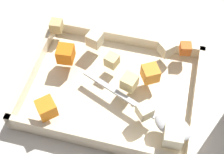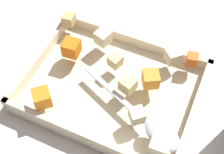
{
  "view_description": "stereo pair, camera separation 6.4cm",
  "coord_description": "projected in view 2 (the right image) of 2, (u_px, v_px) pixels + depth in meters",
  "views": [
    {
      "loc": [
        -0.08,
        0.37,
        0.58
      ],
      "look_at": [
        0.01,
        0.02,
        0.05
      ],
      "focal_mm": 50.97,
      "sensor_mm": 36.0,
      "label": 1
    },
    {
      "loc": [
        -0.14,
        0.35,
        0.58
      ],
      "look_at": [
        0.01,
        0.02,
        0.05
      ],
      "focal_mm": 50.97,
      "sensor_mm": 36.0,
      "label": 2
    }
  ],
  "objects": [
    {
      "name": "potato_chunk_corner_se",
      "position": [
        103.0,
        37.0,
        0.69
      ],
      "size": [
        0.04,
        0.04,
        0.03
      ],
      "primitive_type": "cube",
      "rotation": [
        0.0,
        0.0,
        6.0
      ],
      "color": "beige",
      "rests_on": "baking_dish"
    },
    {
      "name": "baking_dish",
      "position": [
        112.0,
        88.0,
        0.67
      ],
      "size": [
        0.36,
        0.27,
        0.04
      ],
      "color": "beige",
      "rests_on": "ground_plane"
    },
    {
      "name": "potato_chunk_under_handle",
      "position": [
        115.0,
        61.0,
        0.66
      ],
      "size": [
        0.03,
        0.03,
        0.02
      ],
      "primitive_type": "cube",
      "rotation": [
        0.0,
        0.0,
        5.95
      ],
      "color": "#E0CC89",
      "rests_on": "baking_dish"
    },
    {
      "name": "parsnip_chunk_corner_ne",
      "position": [
        173.0,
        56.0,
        0.66
      ],
      "size": [
        0.04,
        0.04,
        0.03
      ],
      "primitive_type": "cube",
      "rotation": [
        0.0,
        0.0,
        2.35
      ],
      "color": "beige",
      "rests_on": "baking_dish"
    },
    {
      "name": "potato_chunk_corner_sw",
      "position": [
        160.0,
        146.0,
        0.55
      ],
      "size": [
        0.04,
        0.04,
        0.03
      ],
      "primitive_type": "cube",
      "rotation": [
        0.0,
        0.0,
        3.19
      ],
      "color": "beige",
      "rests_on": "baking_dish"
    },
    {
      "name": "carrot_chunk_far_right",
      "position": [
        42.0,
        98.0,
        0.6
      ],
      "size": [
        0.05,
        0.05,
        0.03
      ],
      "primitive_type": "cube",
      "rotation": [
        0.0,
        0.0,
        0.75
      ],
      "color": "orange",
      "rests_on": "baking_dish"
    },
    {
      "name": "ground_plane",
      "position": [
        118.0,
        87.0,
        0.69
      ],
      "size": [
        4.0,
        4.0,
        0.0
      ],
      "primitive_type": "plane",
      "color": "beige"
    },
    {
      "name": "potato_chunk_rim_edge",
      "position": [
        128.0,
        85.0,
        0.62
      ],
      "size": [
        0.04,
        0.04,
        0.03
      ],
      "primitive_type": "cube",
      "rotation": [
        0.0,
        0.0,
        2.85
      ],
      "color": "#E0CC89",
      "rests_on": "baking_dish"
    },
    {
      "name": "carrot_chunk_corner_nw",
      "position": [
        151.0,
        79.0,
        0.63
      ],
      "size": [
        0.04,
        0.04,
        0.03
      ],
      "primitive_type": "cube",
      "rotation": [
        0.0,
        0.0,
        5.25
      ],
      "color": "orange",
      "rests_on": "baking_dish"
    },
    {
      "name": "potato_chunk_center",
      "position": [
        137.0,
        115.0,
        0.58
      ],
      "size": [
        0.04,
        0.04,
        0.03
      ],
      "primitive_type": "cube",
      "rotation": [
        0.0,
        0.0,
        5.45
      ],
      "color": "beige",
      "rests_on": "baking_dish"
    },
    {
      "name": "carrot_chunk_mid_right",
      "position": [
        192.0,
        59.0,
        0.66
      ],
      "size": [
        0.03,
        0.03,
        0.02
      ],
      "primitive_type": "cube",
      "rotation": [
        0.0,
        0.0,
        1.77
      ],
      "color": "orange",
      "rests_on": "baking_dish"
    },
    {
      "name": "carrot_chunk_heap_top",
      "position": [
        71.0,
        48.0,
        0.67
      ],
      "size": [
        0.04,
        0.04,
        0.03
      ],
      "primitive_type": "cube",
      "rotation": [
        0.0,
        0.0,
        1.66
      ],
      "color": "orange",
      "rests_on": "baking_dish"
    },
    {
      "name": "serving_spoon",
      "position": [
        157.0,
        130.0,
        0.57
      ],
      "size": [
        0.24,
        0.12,
        0.02
      ],
      "rotation": [
        0.0,
        0.0,
        5.88
      ],
      "color": "silver",
      "rests_on": "baking_dish"
    },
    {
      "name": "potato_chunk_near_right",
      "position": [
        69.0,
        19.0,
        0.72
      ],
      "size": [
        0.03,
        0.03,
        0.03
      ],
      "primitive_type": "cube",
      "rotation": [
        0.0,
        0.0,
        4.81
      ],
      "color": "tan",
      "rests_on": "baking_dish"
    }
  ]
}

